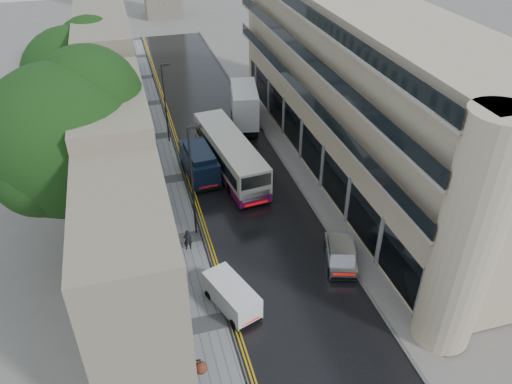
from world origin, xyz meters
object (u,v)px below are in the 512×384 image
silver_hatchback (330,267)px  lamp_post_near (192,184)px  white_lorry (234,113)px  lamp_post_far (165,105)px  cream_bus (229,178)px  pedestrian (188,240)px  white_van (234,316)px  tree_near (68,164)px  tree_far (78,96)px  navy_van (193,175)px

silver_hatchback → lamp_post_near: lamp_post_near is taller
white_lorry → lamp_post_near: size_ratio=0.95×
silver_hatchback → lamp_post_far: 23.19m
cream_bus → pedestrian: size_ratio=7.36×
silver_hatchback → lamp_post_near: 10.89m
white_lorry → white_van: bearing=-93.1°
white_lorry → pedestrian: (-7.40, -16.70, -1.22)m
white_lorry → white_van: white_lorry is taller
tree_near → lamp_post_far: tree_near is taller
tree_far → white_van: 24.64m
navy_van → lamp_post_near: (-0.86, -5.80, 2.95)m
tree_far → white_lorry: size_ratio=1.53×
pedestrian → navy_van: bearing=-107.7°
white_lorry → navy_van: size_ratio=1.46×
tree_far → silver_hatchback: size_ratio=3.02×
silver_hatchback → pedestrian: pedestrian is taller
tree_far → lamp_post_near: 15.38m
silver_hatchback → white_van: size_ratio=1.01×
white_lorry → white_van: (-5.98, -24.36, -1.22)m
lamp_post_near → white_van: bearing=-94.3°
white_lorry → pedestrian: 18.30m
tree_near → cream_bus: size_ratio=1.15×
lamp_post_far → pedestrian: bearing=-95.4°
navy_van → silver_hatchback: bearing=-66.0°
white_lorry → navy_van: bearing=-111.0°
white_van → navy_van: bearing=69.3°
navy_van → cream_bus: bearing=-32.9°
cream_bus → white_van: bearing=-108.8°
tree_far → silver_hatchback: (15.02, -20.22, -5.44)m
white_lorry → navy_van: white_lorry is taller
cream_bus → navy_van: size_ratio=2.15×
tree_near → lamp_post_far: 16.59m
white_van → pedestrian: white_van is taller
silver_hatchback → lamp_post_far: size_ratio=0.54×
tree_near → white_lorry: 20.93m
silver_hatchback → navy_van: (-6.83, 12.62, 0.65)m
navy_van → lamp_post_far: (-0.88, 9.02, 2.50)m
tree_near → cream_bus: (11.19, 3.94, -5.28)m
navy_van → lamp_post_far: 9.40m
silver_hatchback → white_van: white_van is taller
lamp_post_far → white_van: bearing=-91.1°
white_van → pedestrian: 7.79m
pedestrian → lamp_post_near: bearing=-122.0°
tree_near → navy_van: tree_near is taller
pedestrian → lamp_post_far: 16.79m
tree_far → pedestrian: tree_far is taller
tree_near → white_van: bearing=-49.9°
navy_van → lamp_post_far: lamp_post_far is taller
silver_hatchback → tree_near: bearing=172.1°
tree_near → pedestrian: (6.78, -2.07, -6.01)m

